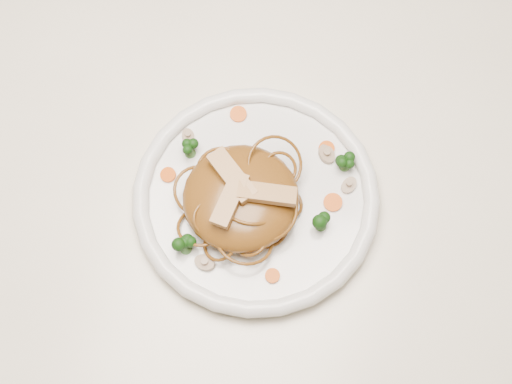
% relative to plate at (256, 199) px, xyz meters
% --- Properties ---
extents(ground, '(4.00, 4.00, 0.00)m').
position_rel_plate_xyz_m(ground, '(-0.09, 0.05, -0.76)').
color(ground, '#4C2D1A').
rests_on(ground, ground).
extents(table, '(1.20, 0.80, 0.75)m').
position_rel_plate_xyz_m(table, '(-0.09, 0.05, -0.11)').
color(table, white).
rests_on(table, ground).
extents(plate, '(0.38, 0.38, 0.02)m').
position_rel_plate_xyz_m(plate, '(0.00, 0.00, 0.00)').
color(plate, white).
rests_on(plate, table).
extents(noodle_mound, '(0.15, 0.15, 0.04)m').
position_rel_plate_xyz_m(noodle_mound, '(-0.01, -0.02, 0.03)').
color(noodle_mound, brown).
rests_on(noodle_mound, plate).
extents(chicken_a, '(0.07, 0.04, 0.01)m').
position_rel_plate_xyz_m(chicken_a, '(0.02, -0.01, 0.06)').
color(chicken_a, tan).
rests_on(chicken_a, noodle_mound).
extents(chicken_b, '(0.07, 0.06, 0.01)m').
position_rel_plate_xyz_m(chicken_b, '(-0.03, -0.00, 0.06)').
color(chicken_b, tan).
rests_on(chicken_b, noodle_mound).
extents(chicken_c, '(0.03, 0.07, 0.01)m').
position_rel_plate_xyz_m(chicken_c, '(-0.02, -0.03, 0.06)').
color(chicken_c, tan).
rests_on(chicken_c, noodle_mound).
extents(broccoli_0, '(0.03, 0.03, 0.03)m').
position_rel_plate_xyz_m(broccoli_0, '(0.09, 0.07, 0.02)').
color(broccoli_0, '#0E3A0C').
rests_on(broccoli_0, plate).
extents(broccoli_1, '(0.03, 0.03, 0.03)m').
position_rel_plate_xyz_m(broccoli_1, '(-0.10, 0.03, 0.02)').
color(broccoli_1, '#0E3A0C').
rests_on(broccoli_1, plate).
extents(broccoli_2, '(0.03, 0.03, 0.03)m').
position_rel_plate_xyz_m(broccoli_2, '(-0.06, -0.09, 0.02)').
color(broccoli_2, '#0E3A0C').
rests_on(broccoli_2, plate).
extents(broccoli_3, '(0.03, 0.03, 0.03)m').
position_rel_plate_xyz_m(broccoli_3, '(0.08, -0.01, 0.02)').
color(broccoli_3, '#0E3A0C').
rests_on(broccoli_3, plate).
extents(carrot_0, '(0.03, 0.03, 0.00)m').
position_rel_plate_xyz_m(carrot_0, '(0.06, 0.09, 0.01)').
color(carrot_0, '#DF5408').
rests_on(carrot_0, plate).
extents(carrot_1, '(0.02, 0.02, 0.00)m').
position_rel_plate_xyz_m(carrot_1, '(-0.11, -0.01, 0.01)').
color(carrot_1, '#DF5408').
rests_on(carrot_1, plate).
extents(carrot_2, '(0.03, 0.03, 0.00)m').
position_rel_plate_xyz_m(carrot_2, '(0.09, 0.02, 0.01)').
color(carrot_2, '#DF5408').
rests_on(carrot_2, plate).
extents(carrot_3, '(0.03, 0.03, 0.00)m').
position_rel_plate_xyz_m(carrot_3, '(-0.06, 0.10, 0.01)').
color(carrot_3, '#DF5408').
rests_on(carrot_3, plate).
extents(carrot_4, '(0.02, 0.02, 0.00)m').
position_rel_plate_xyz_m(carrot_4, '(0.05, -0.09, 0.01)').
color(carrot_4, '#DF5408').
rests_on(carrot_4, plate).
extents(mushroom_0, '(0.03, 0.03, 0.01)m').
position_rel_plate_xyz_m(mushroom_0, '(-0.03, -0.10, 0.01)').
color(mushroom_0, tan).
rests_on(mushroom_0, plate).
extents(mushroom_1, '(0.03, 0.03, 0.01)m').
position_rel_plate_xyz_m(mushroom_1, '(0.10, 0.05, 0.01)').
color(mushroom_1, tan).
rests_on(mushroom_1, plate).
extents(mushroom_2, '(0.03, 0.03, 0.01)m').
position_rel_plate_xyz_m(mushroom_2, '(-0.11, 0.05, 0.01)').
color(mushroom_2, tan).
rests_on(mushroom_2, plate).
extents(mushroom_3, '(0.04, 0.04, 0.01)m').
position_rel_plate_xyz_m(mushroom_3, '(0.06, 0.08, 0.01)').
color(mushroom_3, tan).
rests_on(mushroom_3, plate).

